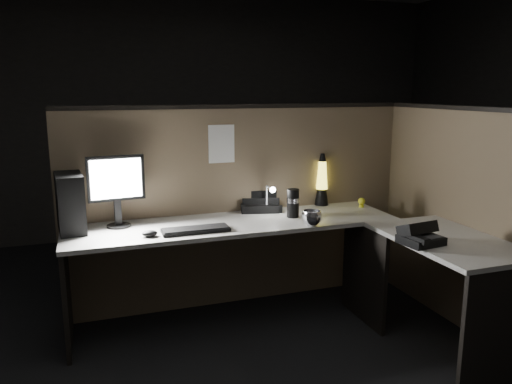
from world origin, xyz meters
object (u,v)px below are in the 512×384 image
object	(u,v)px
monitor	(116,184)
lava_lamp	(322,184)
desk_phone	(419,235)
pc_tower	(70,202)
keyboard	(196,230)

from	to	relation	value
monitor	lava_lamp	distance (m)	1.59
monitor	desk_phone	distance (m)	1.96
pc_tower	keyboard	world-z (taller)	pc_tower
monitor	lava_lamp	size ratio (longest dim) A/B	1.17
monitor	lava_lamp	xyz separation A→B (m)	(1.58, 0.13, -0.12)
lava_lamp	pc_tower	bearing A→B (deg)	-175.81
monitor	desk_phone	bearing A→B (deg)	-36.71
pc_tower	monitor	world-z (taller)	monitor
pc_tower	keyboard	bearing A→B (deg)	-25.84
pc_tower	desk_phone	xyz separation A→B (m)	(1.98, -0.97, -0.14)
lava_lamp	desk_phone	xyz separation A→B (m)	(0.10, -1.11, -0.12)
lava_lamp	desk_phone	distance (m)	1.12
monitor	lava_lamp	world-z (taller)	monitor
desk_phone	pc_tower	bearing A→B (deg)	145.92
keyboard	desk_phone	xyz separation A→B (m)	(1.22, -0.68, 0.04)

